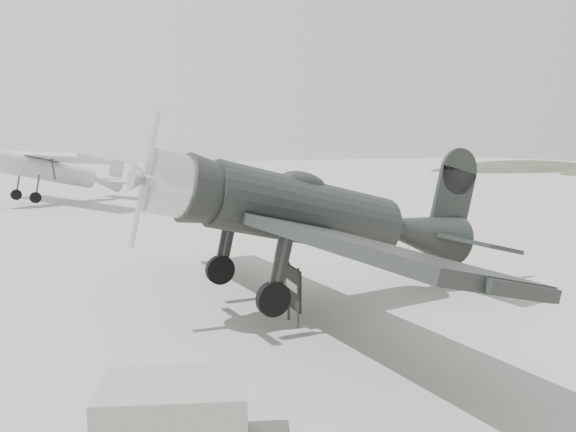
# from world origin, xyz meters

# --- Properties ---
(ground) EXTENTS (160.00, 160.00, 0.00)m
(ground) POSITION_xyz_m (0.00, 0.00, 0.00)
(ground) COLOR gray
(ground) RESTS_ON ground
(hill_northeast) EXTENTS (32.00, 16.00, 5.20)m
(hill_northeast) POSITION_xyz_m (50.00, 40.00, 0.00)
(hill_northeast) COLOR #2F3929
(hill_northeast) RESTS_ON ground
(lowwing_monoplane) EXTENTS (8.97, 12.56, 4.05)m
(lowwing_monoplane) POSITION_xyz_m (-0.13, -2.24, 2.14)
(lowwing_monoplane) COLOR black
(lowwing_monoplane) RESTS_ON ground
(highwing_monoplane) EXTENTS (9.53, 12.30, 3.60)m
(highwing_monoplane) POSITION_xyz_m (-5.43, 23.15, 2.25)
(highwing_monoplane) COLOR #A2A4A7
(highwing_monoplane) RESTS_ON ground
(equipment_block) EXTENTS (2.08, 1.66, 0.91)m
(equipment_block) POSITION_xyz_m (-4.59, -7.05, 0.45)
(equipment_block) COLOR slate
(equipment_block) RESTS_ON ground
(sign_board) EXTENTS (0.14, 0.89, 1.28)m
(sign_board) POSITION_xyz_m (-1.23, -3.16, 0.77)
(sign_board) COLOR #333333
(sign_board) RESTS_ON ground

